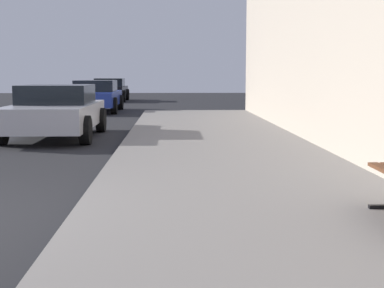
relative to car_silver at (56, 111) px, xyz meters
name	(u,v)px	position (x,y,z in m)	size (l,w,h in m)	color
sidewalk	(265,215)	(3.77, -8.00, -0.57)	(4.00, 32.00, 0.15)	gray
car_silver	(56,111)	(0.00, 0.00, 0.00)	(2.04, 4.27, 1.27)	#B7B7BF
car_blue	(95,96)	(-0.30, 9.43, 0.00)	(1.99, 4.29, 1.27)	#233899
car_black	(110,89)	(-0.74, 18.69, 0.00)	(2.00, 4.04, 1.27)	black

